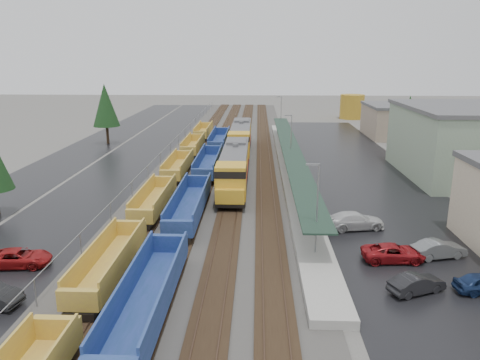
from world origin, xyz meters
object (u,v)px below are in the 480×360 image
object	(u,v)px
locomotive_trail	(241,138)
parked_car_east_b	(393,253)
storage_tank	(352,107)
parked_car_east_c	(355,221)
parked_car_east_a	(417,284)
locomotive_lead	(234,168)
well_string_blue	(190,205)
parked_car_west_c	(18,258)
well_string_yellow	(154,201)
parked_car_east_e	(439,249)

from	to	relation	value
locomotive_trail	parked_car_east_b	bearing A→B (deg)	-71.83
storage_tank	parked_car_east_c	world-z (taller)	storage_tank
parked_car_east_a	parked_car_east_c	xyz separation A→B (m)	(-1.81, 12.29, 0.13)
parked_car_east_b	parked_car_east_c	world-z (taller)	parked_car_east_c
locomotive_lead	parked_car_east_b	size ratio (longest dim) A/B	4.35
well_string_blue	storage_tank	distance (m)	83.65
well_string_blue	parked_car_east_c	size ratio (longest dim) A/B	16.29
well_string_blue	locomotive_trail	bearing A→B (deg)	82.85
locomotive_lead	parked_car_west_c	bearing A→B (deg)	-124.49
parked_car_east_a	parked_car_east_b	distance (m)	5.18
parked_car_east_a	storage_tank	bearing A→B (deg)	-32.06
well_string_blue	parked_car_east_b	xyz separation A→B (m)	(17.72, -9.91, -0.54)
locomotive_lead	parked_car_east_a	xyz separation A→B (m)	(13.88, -25.98, -1.90)
locomotive_trail	parked_car_east_b	world-z (taller)	locomotive_trail
well_string_yellow	parked_car_east_a	size ratio (longest dim) A/B	25.48
well_string_blue	parked_car_east_a	bearing A→B (deg)	-40.16
locomotive_trail	parked_car_west_c	world-z (taller)	locomotive_trail
parked_car_east_c	parked_car_east_e	world-z (taller)	parked_car_east_c
well_string_blue	storage_tank	xyz separation A→B (m)	(31.11, 77.62, 1.85)
well_string_blue	parked_car_east_e	xyz separation A→B (m)	(21.57, -9.13, -0.51)
parked_car_east_c	well_string_yellow	bearing A→B (deg)	67.02
parked_car_west_c	parked_car_east_b	xyz separation A→B (m)	(29.45, 2.08, -0.00)
well_string_yellow	storage_tank	distance (m)	83.68
well_string_blue	parked_car_east_c	xyz separation A→B (m)	(16.07, -2.79, -0.42)
parked_car_east_e	parked_car_east_a	bearing A→B (deg)	133.24
well_string_yellow	parked_car_east_b	size ratio (longest dim) A/B	21.06
parked_car_east_b	parked_car_east_e	bearing A→B (deg)	-81.63
parked_car_west_c	parked_car_east_b	size ratio (longest dim) A/B	1.01
well_string_yellow	locomotive_lead	bearing A→B (deg)	49.01
storage_tank	parked_car_east_b	size ratio (longest dim) A/B	1.24
parked_car_west_c	parked_car_east_a	bearing A→B (deg)	-102.42
parked_car_east_a	parked_car_east_c	bearing A→B (deg)	-15.58
locomotive_lead	parked_car_east_b	xyz separation A→B (m)	(13.72, -20.81, -1.89)
well_string_yellow	well_string_blue	xyz separation A→B (m)	(4.00, -1.69, 0.08)
locomotive_lead	locomotive_trail	bearing A→B (deg)	90.00
well_string_blue	parked_car_east_b	distance (m)	20.32
locomotive_trail	well_string_yellow	bearing A→B (deg)	-104.83
storage_tank	parked_car_east_b	xyz separation A→B (m)	(-13.38, -87.54, -2.39)
locomotive_trail	storage_tank	xyz separation A→B (m)	(27.11, 45.73, 0.50)
parked_car_east_c	parked_car_east_b	bearing A→B (deg)	-177.33
well_string_blue	storage_tank	bearing A→B (deg)	68.16
well_string_yellow	parked_car_east_e	bearing A→B (deg)	-22.93
parked_car_east_b	well_string_yellow	bearing A→B (deg)	58.78
well_string_yellow	parked_car_east_b	bearing A→B (deg)	-28.10
locomotive_trail	storage_tank	size ratio (longest dim) A/B	3.50
parked_car_west_c	parked_car_east_a	world-z (taller)	parked_car_west_c
locomotive_trail	parked_car_east_c	bearing A→B (deg)	-70.81
parked_car_east_c	parked_car_east_e	xyz separation A→B (m)	(5.50, -6.34, -0.08)
well_string_yellow	parked_car_east_a	xyz separation A→B (m)	(21.88, -16.78, -0.48)
parked_car_west_c	locomotive_trail	bearing A→B (deg)	-26.16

